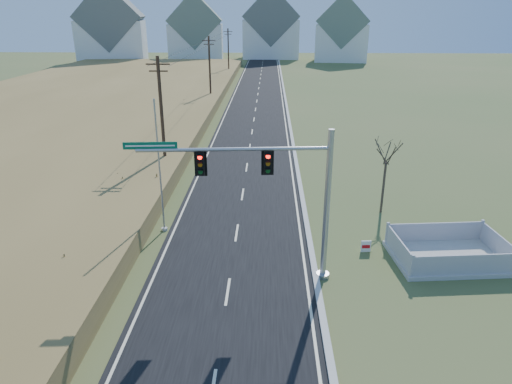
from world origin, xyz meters
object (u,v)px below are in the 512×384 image
object	(u,v)px
traffic_signal_mast	(286,192)
open_sign	(366,246)
flagpole	(161,181)
bare_tree	(387,151)
fence_enclosure	(448,255)

from	to	relation	value
traffic_signal_mast	open_sign	distance (m)	6.63
flagpole	bare_tree	distance (m)	13.74
fence_enclosure	flagpole	bearing A→B (deg)	163.72
fence_enclosure	open_sign	size ratio (longest dim) A/B	9.03
bare_tree	open_sign	bearing A→B (deg)	-110.65
traffic_signal_mast	flagpole	distance (m)	8.64
open_sign	traffic_signal_mast	bearing A→B (deg)	-152.45
traffic_signal_mast	bare_tree	bearing A→B (deg)	46.79
flagpole	open_sign	bearing A→B (deg)	-11.53
fence_enclosure	open_sign	world-z (taller)	fence_enclosure
traffic_signal_mast	flagpole	xyz separation A→B (m)	(-6.93, 4.98, -1.41)
fence_enclosure	bare_tree	distance (m)	7.43
fence_enclosure	flagpole	size ratio (longest dim) A/B	0.77
open_sign	bare_tree	distance (m)	6.82
fence_enclosure	bare_tree	size ratio (longest dim) A/B	1.16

